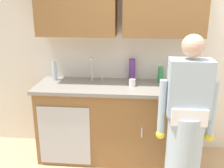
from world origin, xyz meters
name	(u,v)px	position (x,y,z in m)	size (l,w,h in m)	color
kitchen_wall_with_uppers	(154,37)	(-0.14, 0.99, 1.48)	(4.80, 0.44, 2.70)	silver
counter_cabinet	(118,123)	(-0.55, 0.70, 0.45)	(1.90, 0.62, 0.90)	brown
countertop	(118,87)	(-0.55, 0.70, 0.92)	(1.96, 0.66, 0.04)	gray
sink	(93,86)	(-0.85, 0.71, 0.93)	(0.50, 0.36, 0.35)	#B7BABF
person_at_sink	(185,132)	(0.13, 0.05, 0.69)	(0.55, 0.34, 1.62)	white
bottle_dish_liquid	(161,75)	(-0.05, 0.86, 1.04)	(0.07, 0.07, 0.20)	#2D8C4C
bottle_cleaner_spray	(132,70)	(-0.40, 0.94, 1.07)	(0.08, 0.08, 0.27)	#66388C
bottle_soap	(182,76)	(0.21, 0.85, 1.03)	(0.06, 0.06, 0.17)	silver
bottle_water_tall	(55,71)	(-1.36, 0.86, 1.06)	(0.06, 0.06, 0.23)	silver
bottle_water_short	(194,73)	(0.36, 0.92, 1.06)	(0.08, 0.08, 0.23)	#2D8C4C
cup_by_sink	(132,83)	(-0.39, 0.68, 0.98)	(0.08, 0.08, 0.09)	white
knife_on_counter	(180,89)	(0.15, 0.61, 0.94)	(0.24, 0.02, 0.01)	silver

